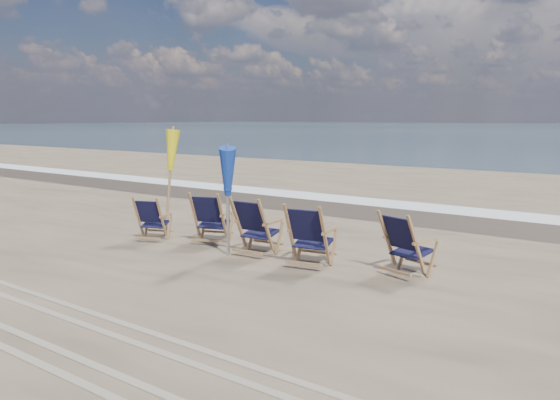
% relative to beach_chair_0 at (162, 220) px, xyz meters
% --- Properties ---
extents(surf_foam, '(200.00, 1.40, 0.01)m').
position_rel_beach_chair_0_xyz_m(surf_foam, '(2.11, 7.21, -0.45)').
color(surf_foam, silver).
rests_on(surf_foam, ground).
extents(wet_sand_strip, '(200.00, 2.60, 0.00)m').
position_rel_beach_chair_0_xyz_m(wet_sand_strip, '(2.11, 5.71, -0.45)').
color(wet_sand_strip, '#42362A').
rests_on(wet_sand_strip, ground).
extents(tire_tracks, '(80.00, 1.30, 0.01)m').
position_rel_beach_chair_0_xyz_m(tire_tracks, '(2.11, -3.89, -0.45)').
color(tire_tracks, gray).
rests_on(tire_tracks, ground).
extents(beach_chair_0, '(0.79, 0.83, 0.91)m').
position_rel_beach_chair_0_xyz_m(beach_chair_0, '(0.00, 0.00, 0.00)').
color(beach_chair_0, black).
rests_on(beach_chair_0, ground).
extents(beach_chair_1, '(0.88, 0.93, 1.05)m').
position_rel_beach_chair_0_xyz_m(beach_chair_1, '(1.18, 0.48, 0.07)').
color(beach_chair_1, black).
rests_on(beach_chair_1, ground).
extents(beach_chair_2, '(0.74, 0.82, 1.09)m').
position_rel_beach_chair_0_xyz_m(beach_chair_2, '(2.47, 0.17, 0.09)').
color(beach_chair_2, black).
rests_on(beach_chair_2, ground).
extents(beach_chair_3, '(0.82, 0.89, 1.09)m').
position_rel_beach_chair_0_xyz_m(beach_chair_3, '(3.69, 0.12, 0.09)').
color(beach_chair_3, black).
rests_on(beach_chair_3, ground).
extents(beach_chair_4, '(0.86, 0.91, 1.04)m').
position_rel_beach_chair_0_xyz_m(beach_chair_4, '(5.12, 0.44, 0.06)').
color(beach_chair_4, black).
rests_on(beach_chair_4, ground).
extents(umbrella_yellow, '(0.30, 0.30, 2.21)m').
position_rel_beach_chair_0_xyz_m(umbrella_yellow, '(-0.38, 0.58, 1.22)').
color(umbrella_yellow, olive).
rests_on(umbrella_yellow, ground).
extents(umbrella_blue, '(0.30, 0.30, 2.01)m').
position_rel_beach_chair_0_xyz_m(umbrella_blue, '(1.94, -0.21, 1.04)').
color(umbrella_blue, '#A5A5AD').
rests_on(umbrella_blue, ground).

